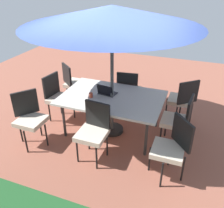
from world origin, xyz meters
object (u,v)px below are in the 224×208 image
object	(u,v)px
dining_table	(112,99)
cup	(91,95)
chair_north	(94,129)
chair_southeast	(74,82)
chair_south	(128,89)
patio_umbrella	(112,16)
chair_northwest	(172,146)
chair_west	(179,119)
chair_northeast	(29,116)
chair_east	(58,96)
chair_southwest	(182,98)
laptop	(107,92)

from	to	relation	value
dining_table	cup	bearing A→B (deg)	22.36
chair_north	chair_southeast	size ratio (longest dim) A/B	1.00
chair_south	chair_southeast	xyz separation A→B (m)	(1.29, 0.06, 0.00)
patio_umbrella	chair_northwest	xyz separation A→B (m)	(-1.23, 0.78, -1.62)
chair_west	chair_southeast	world-z (taller)	same
chair_west	chair_northeast	size ratio (longest dim) A/B	1.00
chair_northwest	cup	bearing A→B (deg)	-152.86
chair_northeast	chair_east	distance (m)	0.87
chair_north	chair_southwest	world-z (taller)	same
chair_west	chair_north	world-z (taller)	same
patio_umbrella	chair_northeast	distance (m)	2.20
chair_east	chair_south	bearing A→B (deg)	-49.15
patio_umbrella	chair_southeast	world-z (taller)	patio_umbrella
chair_southeast	cup	distance (m)	1.29
chair_southwest	chair_southeast	bearing A→B (deg)	-40.18
laptop	cup	world-z (taller)	laptop
dining_table	cup	world-z (taller)	cup
laptop	chair_south	bearing A→B (deg)	-95.30
chair_west	laptop	distance (m)	1.39
chair_south	cup	world-z (taller)	chair_south
chair_north	cup	distance (m)	0.78
patio_umbrella	chair_northwest	world-z (taller)	patio_umbrella
chair_south	chair_northwest	world-z (taller)	same
chair_north	laptop	size ratio (longest dim) A/B	2.79
chair_northeast	chair_east	bearing A→B (deg)	35.26
chair_east	chair_southeast	bearing A→B (deg)	10.98
dining_table	chair_south	distance (m)	0.85
chair_northeast	chair_southwest	world-z (taller)	same
chair_northwest	chair_northeast	bearing A→B (deg)	-129.86
cup	chair_southwest	bearing A→B (deg)	-148.76
chair_east	chair_southwest	bearing A→B (deg)	-63.96
chair_northeast	laptop	xyz separation A→B (m)	(-1.11, -0.89, 0.25)
chair_southwest	chair_southeast	size ratio (longest dim) A/B	1.00
chair_west	laptop	size ratio (longest dim) A/B	2.79
chair_northeast	chair_north	xyz separation A→B (m)	(-1.22, -0.03, 0.00)
patio_umbrella	chair_west	xyz separation A→B (m)	(-1.23, -0.00, -1.62)
chair_west	chair_south	bearing A→B (deg)	-119.88
chair_northeast	cup	size ratio (longest dim) A/B	11.79
chair_west	chair_north	distance (m)	1.49
chair_north	patio_umbrella	bearing A→B (deg)	94.80
chair_south	chair_northwest	xyz separation A→B (m)	(-1.17, 1.62, 0.00)
chair_southwest	chair_southeast	distance (m)	2.43
chair_southwest	laptop	size ratio (longest dim) A/B	2.79
laptop	patio_umbrella	bearing A→B (deg)	163.66
chair_north	chair_southwest	size ratio (longest dim) A/B	1.00
chair_south	chair_northwest	distance (m)	2.00
dining_table	chair_south	bearing A→B (deg)	-93.89
chair_northeast	chair_southeast	distance (m)	1.60
dining_table	chair_north	distance (m)	0.82
dining_table	chair_northwest	world-z (taller)	chair_northwest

